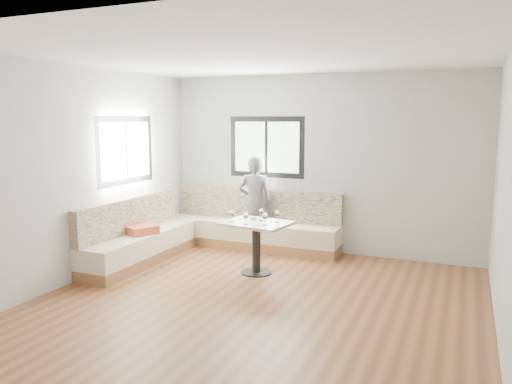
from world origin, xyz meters
TOP-DOWN VIEW (x-y plane):
  - room at (-0.08, 0.08)m, footprint 5.01×5.01m
  - banquette at (-1.59, 1.63)m, footprint 2.90×2.80m
  - table at (-0.46, 1.03)m, footprint 0.97×0.81m
  - person at (-0.97, 2.18)m, footprint 0.60×0.44m
  - olive_ramekin at (-0.57, 1.17)m, footprint 0.09×0.09m
  - wine_glass_a at (-0.77, 0.90)m, footprint 0.08×0.08m
  - wine_glass_b at (-0.53, 0.83)m, footprint 0.08×0.08m
  - wine_glass_c at (-0.27, 0.88)m, footprint 0.08×0.08m
  - wine_glass_d at (-0.43, 1.11)m, footprint 0.08×0.08m
  - wine_glass_e at (-0.19, 1.10)m, footprint 0.08×0.08m

SIDE VIEW (x-z plane):
  - banquette at x=-1.59m, z-range -0.14..0.81m
  - table at x=-0.46m, z-range 0.18..0.90m
  - olive_ramekin at x=-0.57m, z-range 0.72..0.75m
  - person at x=-0.97m, z-range 0.00..1.53m
  - wine_glass_a at x=-0.77m, z-range 0.75..0.92m
  - wine_glass_b at x=-0.53m, z-range 0.75..0.92m
  - wine_glass_c at x=-0.27m, z-range 0.75..0.92m
  - wine_glass_d at x=-0.43m, z-range 0.75..0.92m
  - wine_glass_e at x=-0.19m, z-range 0.75..0.92m
  - room at x=-0.08m, z-range 0.01..2.82m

